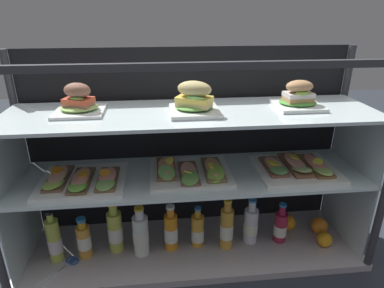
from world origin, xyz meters
The scene contains 26 objects.
ground_plane centered at (0.00, 0.00, -0.01)m, with size 6.00×6.00×0.02m, color #2C3139.
case_base_deck centered at (0.00, 0.00, 0.02)m, with size 1.53×0.44×0.03m, color #BEB4B6.
case_frame centered at (0.00, 0.14, 0.49)m, with size 1.53×0.44×0.91m.
riser_lower_tier centered at (0.00, 0.00, 0.21)m, with size 1.46×0.37×0.36m.
shelf_lower_glass centered at (0.00, 0.00, 0.40)m, with size 1.48×0.39×0.01m, color silver.
riser_upper_tier centered at (0.00, 0.00, 0.54)m, with size 1.46×0.37×0.27m.
shelf_upper_glass centered at (0.00, 0.00, 0.68)m, with size 1.48×0.39×0.01m, color silver.
plated_roll_sandwich_left_of_center centered at (-0.44, 0.03, 0.72)m, with size 0.19×0.19×0.12m.
plated_roll_sandwich_far_left centered at (0.01, -0.02, 0.73)m, with size 0.19×0.19×0.13m.
plated_roll_sandwich_mid_right centered at (0.44, 0.01, 0.72)m, with size 0.19×0.19×0.11m.
open_sandwich_tray_left_of_center centered at (-0.45, -0.04, 0.42)m, with size 0.34×0.29×0.06m.
open_sandwich_tray_near_left_corner centered at (-0.01, -0.01, 0.42)m, with size 0.34×0.30×0.06m.
open_sandwich_tray_far_right centered at (0.45, -0.03, 0.42)m, with size 0.34×0.29×0.06m.
juice_bottle_front_fourth centered at (-0.60, -0.03, 0.13)m, with size 0.06×0.06×0.25m.
juice_bottle_near_post centered at (-0.48, -0.02, 0.12)m, with size 0.06×0.06×0.20m.
juice_bottle_front_right_end centered at (-0.35, 0.01, 0.13)m, with size 0.07×0.07×0.25m.
juice_bottle_front_left_end centered at (-0.23, -0.03, 0.13)m, with size 0.07×0.07×0.24m.
juice_bottle_front_middle centered at (-0.10, -0.01, 0.12)m, with size 0.06×0.06×0.23m.
juice_bottle_back_left centered at (0.03, 0.00, 0.11)m, with size 0.06×0.06×0.20m.
juice_bottle_tucked_behind centered at (0.16, -0.03, 0.14)m, with size 0.06×0.06×0.25m.
juice_bottle_front_second centered at (0.28, 0.00, 0.12)m, with size 0.07×0.07×0.23m.
juice_bottle_back_center centered at (0.42, -0.01, 0.11)m, with size 0.06×0.06×0.20m.
orange_fruit_beside_bottles centered at (0.49, 0.07, 0.07)m, with size 0.08×0.08×0.08m, color orange.
orange_fruit_near_left_post centered at (0.61, -0.07, 0.07)m, with size 0.07×0.07×0.07m, color orange.
orange_fruit_rolled_forward centered at (0.63, 0.02, 0.07)m, with size 0.08×0.08×0.08m, color orange.
kitchen_scissors centered at (-0.55, -0.08, 0.04)m, with size 0.16×0.18×0.01m.
Camera 1 is at (-0.13, -1.25, 1.07)m, focal length 31.03 mm.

